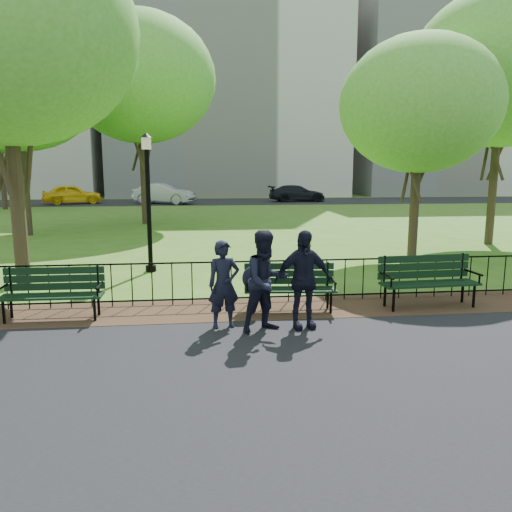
{
  "coord_description": "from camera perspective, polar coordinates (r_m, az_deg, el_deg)",
  "views": [
    {
      "loc": [
        -1.24,
        -7.99,
        2.74
      ],
      "look_at": [
        -0.15,
        1.5,
        1.08
      ],
      "focal_mm": 35.0,
      "sensor_mm": 36.0,
      "label": 1
    }
  ],
  "objects": [
    {
      "name": "taxi",
      "position": [
        42.62,
        -20.27,
        6.64
      ],
      "size": [
        4.87,
        3.17,
        1.54
      ],
      "primitive_type": "imported",
      "rotation": [
        0.0,
        0.0,
        1.89
      ],
      "color": "yellow",
      "rests_on": "far_street"
    },
    {
      "name": "far_street",
      "position": [
        43.09,
        -4.96,
        6.2
      ],
      "size": [
        70.0,
        9.0,
        0.01
      ],
      "primitive_type": "cube",
      "color": "black",
      "rests_on": "ground"
    },
    {
      "name": "apartment_east",
      "position": [
        62.95,
        20.13,
        17.76
      ],
      "size": [
        20.0,
        15.0,
        24.0
      ],
      "primitive_type": "cube",
      "color": "beige",
      "rests_on": "ground"
    },
    {
      "name": "park_bench_left_a",
      "position": [
        9.94,
        -22.2,
        -3.37
      ],
      "size": [
        1.82,
        0.58,
        1.03
      ],
      "rotation": [
        0.0,
        0.0,
        -0.01
      ],
      "color": "black",
      "rests_on": "ground"
    },
    {
      "name": "tree_near_e",
      "position": [
        16.47,
        18.22,
        16.11
      ],
      "size": [
        4.82,
        4.82,
        6.72
      ],
      "color": "#2D2116",
      "rests_on": "ground"
    },
    {
      "name": "tree_far_c",
      "position": [
        26.31,
        -13.1,
        19.18
      ],
      "size": [
        7.34,
        7.34,
        10.23
      ],
      "color": "#2D2116",
      "rests_on": "ground"
    },
    {
      "name": "person_right",
      "position": [
        8.63,
        5.38,
        -2.69
      ],
      "size": [
        1.05,
        0.54,
        1.72
      ],
      "primitive_type": "imported",
      "rotation": [
        0.0,
        0.0,
        0.13
      ],
      "color": "black",
      "rests_on": "asphalt_path"
    },
    {
      "name": "park_bench_right_a",
      "position": [
        10.6,
        19.0,
        -2.1
      ],
      "size": [
        2.0,
        0.73,
        1.12
      ],
      "rotation": [
        0.0,
        0.0,
        0.06
      ],
      "color": "black",
      "rests_on": "ground"
    },
    {
      "name": "dirt_strip",
      "position": [
        9.95,
        0.84,
        -6.03
      ],
      "size": [
        60.0,
        1.6,
        0.01
      ],
      "primitive_type": "cube",
      "color": "#332115",
      "rests_on": "ground"
    },
    {
      "name": "tree_near_w",
      "position": [
        13.41,
        -26.91,
        21.99
      ],
      "size": [
        5.98,
        5.98,
        8.34
      ],
      "color": "#2D2116",
      "rests_on": "ground"
    },
    {
      "name": "tree_mid_e",
      "position": [
        20.6,
        26.33,
        18.66
      ],
      "size": [
        6.44,
        6.44,
        8.98
      ],
      "color": "#2D2116",
      "rests_on": "ground"
    },
    {
      "name": "sedan_silver",
      "position": [
        40.83,
        -10.45,
        7.02
      ],
      "size": [
        5.2,
        3.47,
        1.62
      ],
      "primitive_type": "imported",
      "rotation": [
        0.0,
        0.0,
        1.18
      ],
      "color": "#9EA1A6",
      "rests_on": "far_street"
    },
    {
      "name": "ground",
      "position": [
        8.54,
        2.15,
        -8.86
      ],
      "size": [
        120.0,
        120.0,
        0.0
      ],
      "primitive_type": "plane",
      "color": "#41661B"
    },
    {
      "name": "iron_fence",
      "position": [
        10.31,
        0.48,
        -2.68
      ],
      "size": [
        24.06,
        0.06,
        1.0
      ],
      "color": "black",
      "rests_on": "ground"
    },
    {
      "name": "park_bench_main",
      "position": [
        9.63,
        1.89,
        -2.76
      ],
      "size": [
        1.85,
        0.7,
        1.0
      ],
      "rotation": [
        0.0,
        0.0,
        -0.09
      ],
      "color": "black",
      "rests_on": "ground"
    },
    {
      "name": "asphalt_path",
      "position": [
        5.49,
        7.9,
        -20.13
      ],
      "size": [
        60.0,
        9.2,
        0.01
      ],
      "primitive_type": "cube",
      "color": "black",
      "rests_on": "ground"
    },
    {
      "name": "tree_mid_w",
      "position": [
        23.21,
        -25.58,
        17.4
      ],
      "size": [
        6.36,
        6.36,
        8.86
      ],
      "color": "#2D2116",
      "rests_on": "ground"
    },
    {
      "name": "apartment_mid",
      "position": [
        57.41,
        -3.46,
        22.19
      ],
      "size": [
        24.0,
        15.0,
        30.0
      ],
      "primitive_type": "cube",
      "color": "silver",
      "rests_on": "ground"
    },
    {
      "name": "sedan_dark",
      "position": [
        43.22,
        4.71,
        7.15
      ],
      "size": [
        4.9,
        2.19,
        1.4
      ],
      "primitive_type": "imported",
      "rotation": [
        0.0,
        0.0,
        1.62
      ],
      "color": "black",
      "rests_on": "far_street"
    },
    {
      "name": "lamppost",
      "position": [
        13.63,
        -12.21,
        6.55
      ],
      "size": [
        0.33,
        0.33,
        3.68
      ],
      "color": "black",
      "rests_on": "ground"
    },
    {
      "name": "person_mid",
      "position": [
        8.44,
        1.17,
        -2.89
      ],
      "size": [
        0.95,
        0.73,
        1.73
      ],
      "primitive_type": "imported",
      "rotation": [
        0.0,
        0.0,
        0.4
      ],
      "color": "black",
      "rests_on": "asphalt_path"
    },
    {
      "name": "person_left",
      "position": [
        8.65,
        -3.7,
        -3.27
      ],
      "size": [
        0.61,
        0.46,
        1.53
      ],
      "primitive_type": "imported",
      "rotation": [
        0.0,
        0.0,
        0.17
      ],
      "color": "black",
      "rests_on": "asphalt_path"
    }
  ]
}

